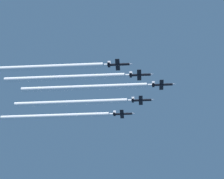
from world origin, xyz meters
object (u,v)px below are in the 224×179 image
Objects in this scene: jet_outer_left at (123,114)px; jet_outer_right at (119,64)px; jet_left_wingman at (142,100)px; jet_right_wingman at (141,75)px; jet_lead at (163,85)px.

jet_outer_left reaches higher than jet_outer_right.
jet_left_wingman is at bearing 43.19° from jet_outer_left.
jet_left_wingman is 1.00× the size of jet_outer_right.
jet_outer_right is (11.38, -10.52, -1.75)m from jet_right_wingman.
jet_right_wingman is 15.59m from jet_outer_right.
jet_right_wingman is at bearing 16.93° from jet_outer_left.
jet_right_wingman reaches higher than jet_outer_right.
jet_lead is at bearing 133.41° from jet_right_wingman.
jet_outer_right is at bearing -42.75° from jet_right_wingman.
jet_lead reaches higher than jet_left_wingman.
jet_lead is at bearing 44.08° from jet_left_wingman.
jet_left_wingman is 22.74m from jet_right_wingman.
jet_lead is 32.29m from jet_outer_left.
jet_right_wingman is at bearing -1.20° from jet_left_wingman.
jet_left_wingman is at bearing 162.14° from jet_outer_right.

